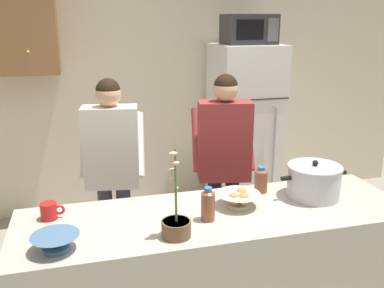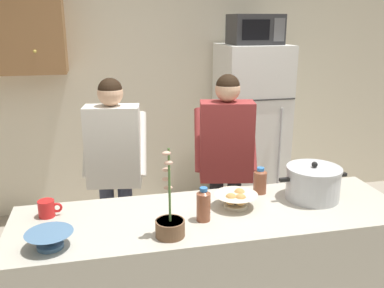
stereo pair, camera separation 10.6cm
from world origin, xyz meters
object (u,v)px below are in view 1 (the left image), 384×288
at_px(person_near_pot, 112,159).
at_px(potted_orchid, 176,224).
at_px(bread_bowl, 239,198).
at_px(bottle_mid_counter, 208,204).
at_px(cooking_pot, 314,181).
at_px(coffee_mug, 49,211).
at_px(refrigerator, 244,131).
at_px(bottle_near_edge, 261,180).
at_px(person_by_sink, 224,152).
at_px(empty_bowl, 55,242).
at_px(microwave, 249,29).

height_order(person_near_pot, potted_orchid, person_near_pot).
distance_m(bread_bowl, bottle_mid_counter, 0.26).
height_order(person_near_pot, cooking_pot, person_near_pot).
bearing_deg(bread_bowl, coffee_mug, 173.79).
bearing_deg(refrigerator, bottle_near_edge, -108.33).
bearing_deg(bottle_mid_counter, refrigerator, 62.94).
xyz_separation_m(person_by_sink, potted_orchid, (-0.62, -1.07, 0.00)).
bearing_deg(person_by_sink, empty_bowl, -138.93).
bearing_deg(bottle_mid_counter, empty_bowl, -171.59).
bearing_deg(microwave, person_by_sink, -120.35).
bearing_deg(bread_bowl, person_near_pot, 126.02).
distance_m(cooking_pot, bottle_near_edge, 0.32).
bearing_deg(person_by_sink, bread_bowl, -103.15).
relative_size(empty_bowl, bottle_near_edge, 1.36).
bearing_deg(refrigerator, empty_bowl, -131.00).
bearing_deg(bread_bowl, cooking_pot, 1.90).
bearing_deg(bottle_mid_counter, person_near_pot, 112.89).
bearing_deg(bottle_mid_counter, coffee_mug, 164.27).
bearing_deg(bottle_near_edge, refrigerator, 71.67).
relative_size(microwave, coffee_mug, 3.66).
relative_size(bottle_near_edge, bottle_mid_counter, 0.88).
relative_size(cooking_pot, bottle_near_edge, 2.60).
relative_size(microwave, cooking_pot, 1.09).
bearing_deg(potted_orchid, coffee_mug, 149.80).
bearing_deg(empty_bowl, refrigerator, 49.00).
height_order(empty_bowl, bottle_mid_counter, bottle_mid_counter).
bearing_deg(person_near_pot, cooking_pot, -37.67).
distance_m(person_near_pot, bottle_mid_counter, 1.12).
relative_size(microwave, bottle_mid_counter, 2.50).
xyz_separation_m(person_by_sink, empty_bowl, (-1.21, -1.05, -0.02)).
distance_m(empty_bowl, bottle_mid_counter, 0.80).
bearing_deg(bottle_mid_counter, bread_bowl, 27.93).
height_order(microwave, empty_bowl, microwave).
relative_size(person_near_pot, bread_bowl, 6.15).
xyz_separation_m(bottle_near_edge, potted_orchid, (-0.65, -0.42, -0.01)).
xyz_separation_m(person_by_sink, bottle_near_edge, (0.02, -0.65, 0.02)).
distance_m(bottle_near_edge, bottle_mid_counter, 0.53).
height_order(person_near_pot, empty_bowl, person_near_pot).
distance_m(bread_bowl, bottle_near_edge, 0.27).
xyz_separation_m(coffee_mug, bottle_mid_counter, (0.84, -0.24, 0.05)).
bearing_deg(person_near_pot, bottle_mid_counter, -67.11).
xyz_separation_m(cooking_pot, empty_bowl, (-1.51, -0.25, -0.06)).
relative_size(microwave, person_by_sink, 0.30).
xyz_separation_m(bread_bowl, bottle_mid_counter, (-0.23, -0.12, 0.04)).
distance_m(person_by_sink, bread_bowl, 0.84).
xyz_separation_m(microwave, person_near_pot, (-1.42, -0.87, -0.91)).
bearing_deg(person_near_pot, microwave, 31.59).
bearing_deg(cooking_pot, empty_bowl, -170.49).
relative_size(person_near_pot, coffee_mug, 12.05).
bearing_deg(potted_orchid, person_by_sink, 59.65).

